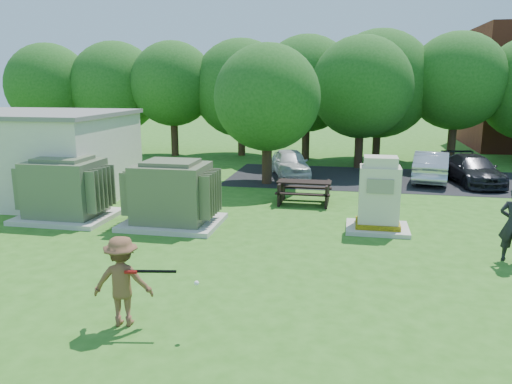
% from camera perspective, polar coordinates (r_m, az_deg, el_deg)
% --- Properties ---
extents(ground, '(120.00, 120.00, 0.00)m').
position_cam_1_polar(ground, '(11.31, -4.03, -10.85)').
color(ground, '#2D6619').
rests_on(ground, ground).
extents(parking_strip, '(20.00, 6.00, 0.01)m').
position_cam_1_polar(parking_strip, '(24.29, 21.04, 1.13)').
color(parking_strip, '#232326').
rests_on(parking_strip, ground).
extents(transformer_left, '(3.00, 2.40, 2.07)m').
position_cam_1_polar(transformer_left, '(17.57, -20.93, 0.21)').
color(transformer_left, beige).
rests_on(transformer_left, ground).
extents(transformer_right, '(3.00, 2.40, 2.07)m').
position_cam_1_polar(transformer_right, '(15.93, -9.57, -0.34)').
color(transformer_right, beige).
rests_on(transformer_right, ground).
extents(generator_cabinet, '(1.88, 1.53, 2.29)m').
position_cam_1_polar(generator_cabinet, '(15.56, 13.85, -0.73)').
color(generator_cabinet, beige).
rests_on(generator_cabinet, ground).
extents(picnic_table, '(1.98, 1.49, 0.85)m').
position_cam_1_polar(picnic_table, '(18.63, 5.53, 0.28)').
color(picnic_table, black).
rests_on(picnic_table, ground).
extents(batter, '(1.21, 0.83, 1.72)m').
position_cam_1_polar(batter, '(9.72, -15.02, -9.81)').
color(batter, brown).
rests_on(batter, ground).
extents(car_white, '(2.53, 4.04, 1.28)m').
position_cam_1_polar(car_white, '(23.93, 3.95, 3.34)').
color(car_white, white).
rests_on(car_white, ground).
extents(car_silver_a, '(2.12, 4.35, 1.37)m').
position_cam_1_polar(car_silver_a, '(24.03, 19.38, 2.80)').
color(car_silver_a, '#B8B8BD').
rests_on(car_silver_a, ground).
extents(car_dark, '(2.45, 4.52, 1.24)m').
position_cam_1_polar(car_dark, '(24.13, 23.52, 2.34)').
color(car_dark, black).
rests_on(car_dark, ground).
extents(batting_equipment, '(1.36, 0.26, 0.24)m').
position_cam_1_polar(batting_equipment, '(9.28, -11.40, -9.12)').
color(batting_equipment, black).
rests_on(batting_equipment, ground).
extents(tree_row, '(41.30, 13.30, 7.30)m').
position_cam_1_polar(tree_row, '(28.51, 9.37, 11.79)').
color(tree_row, '#47301E').
rests_on(tree_row, ground).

